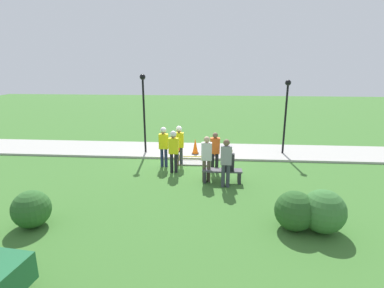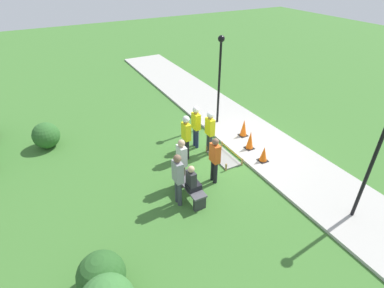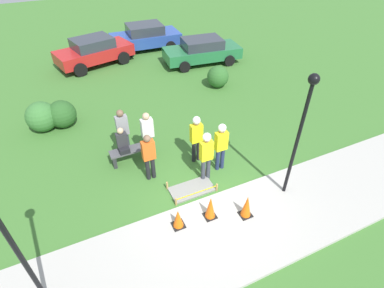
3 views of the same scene
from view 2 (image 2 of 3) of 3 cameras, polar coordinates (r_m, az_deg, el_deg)
name	(u,v)px [view 2 (image 2 of 3)]	position (r m, az deg, el deg)	size (l,w,h in m)	color
ground_plane	(230,151)	(12.17, 7.34, -1.33)	(60.00, 60.00, 0.00)	#3D702D
sidewalk	(258,141)	(12.91, 12.49, 0.50)	(28.00, 2.81, 0.10)	#ADAAA3
wet_concrete_patch	(224,158)	(11.68, 6.06, -2.60)	(1.43, 0.77, 0.30)	gray
traffic_cone_near_patch	(264,154)	(11.49, 13.50, -1.87)	(0.34, 0.34, 0.61)	black
traffic_cone_far_patch	(250,140)	(12.08, 11.01, 0.72)	(0.34, 0.34, 0.77)	black
traffic_cone_sidewalk_edge	(244,128)	(12.92, 9.82, 3.05)	(0.34, 0.34, 0.76)	black
park_bench	(189,188)	(9.72, -0.48, -8.32)	(1.53, 0.44, 0.52)	#2D2D33
person_seated_on_bench	(192,180)	(9.19, 0.01, -6.94)	(0.36, 0.44, 0.89)	black
worker_supervisor	(186,133)	(11.11, -1.12, 2.02)	(0.40, 0.26, 1.81)	black
worker_assistant	(196,123)	(11.82, 0.76, 3.99)	(0.40, 0.26, 1.81)	navy
worker_trainee	(210,129)	(11.42, 3.43, 2.94)	(0.40, 0.26, 1.82)	#383D47
bystander_in_orange_shirt	(215,158)	(9.98, 4.35, -2.65)	(0.40, 0.23, 1.73)	black
bystander_in_gray_shirt	(182,160)	(9.74, -1.96, -3.13)	(0.40, 0.24, 1.81)	brown
bystander_in_white_shirt	(178,177)	(9.04, -2.71, -6.24)	(0.40, 0.24, 1.84)	#383D47
lamppost_near	(220,68)	(13.09, 5.32, 14.19)	(0.28, 0.28, 3.89)	black
lamppost_far	(378,147)	(9.06, 31.97, -0.51)	(0.28, 0.28, 3.63)	black
shrub_rounded_mid	(101,275)	(7.66, -16.88, -22.79)	(1.11, 1.11, 1.11)	#285623
shrub_rounded_far	(46,135)	(13.44, -26.04, 1.49)	(1.06, 1.06, 1.06)	#2D6028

